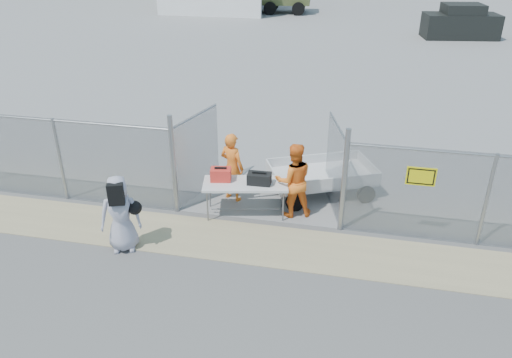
% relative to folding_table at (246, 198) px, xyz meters
% --- Properties ---
extents(ground, '(160.00, 160.00, 0.00)m').
position_rel_folding_table_xyz_m(ground, '(0.31, -2.22, -0.43)').
color(ground, '#414040').
extents(tarmac_inside, '(160.00, 80.00, 0.01)m').
position_rel_folding_table_xyz_m(tarmac_inside, '(0.31, 39.78, -0.42)').
color(tarmac_inside, gray).
rests_on(tarmac_inside, ground).
extents(dirt_strip, '(44.00, 1.60, 0.01)m').
position_rel_folding_table_xyz_m(dirt_strip, '(0.31, -1.22, -0.42)').
color(dirt_strip, tan).
rests_on(dirt_strip, ground).
extents(chain_link_fence, '(40.00, 0.20, 2.20)m').
position_rel_folding_table_xyz_m(chain_link_fence, '(0.31, -0.22, 0.67)').
color(chain_link_fence, gray).
rests_on(chain_link_fence, ground).
extents(folding_table, '(2.14, 1.24, 0.86)m').
position_rel_folding_table_xyz_m(folding_table, '(0.00, 0.00, 0.00)').
color(folding_table, silver).
rests_on(folding_table, ground).
extents(orange_bag, '(0.54, 0.41, 0.30)m').
position_rel_folding_table_xyz_m(orange_bag, '(-0.61, 0.02, 0.58)').
color(orange_bag, red).
rests_on(orange_bag, folding_table).
extents(black_duffel, '(0.56, 0.34, 0.27)m').
position_rel_folding_table_xyz_m(black_duffel, '(0.33, 0.03, 0.56)').
color(black_duffel, black).
rests_on(black_duffel, folding_table).
extents(security_worker_left, '(0.77, 0.64, 1.81)m').
position_rel_folding_table_xyz_m(security_worker_left, '(-0.50, 0.68, 0.48)').
color(security_worker_left, orange).
rests_on(security_worker_left, ground).
extents(security_worker_right, '(1.08, 0.96, 1.86)m').
position_rel_folding_table_xyz_m(security_worker_right, '(1.12, 0.23, 0.50)').
color(security_worker_right, orange).
rests_on(security_worker_right, ground).
extents(visitor, '(0.99, 0.82, 1.74)m').
position_rel_folding_table_xyz_m(visitor, '(-2.26, -1.98, 0.44)').
color(visitor, '#9A99AA').
rests_on(visitor, ground).
extents(utility_trailer, '(3.88, 3.06, 0.84)m').
position_rel_folding_table_xyz_m(utility_trailer, '(1.69, 1.49, -0.01)').
color(utility_trailer, silver).
rests_on(utility_trailer, ground).
extents(parked_vehicle_near, '(4.76, 2.71, 2.03)m').
position_rel_folding_table_xyz_m(parked_vehicle_near, '(8.26, 23.99, 0.59)').
color(parked_vehicle_near, black).
rests_on(parked_vehicle_near, ground).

